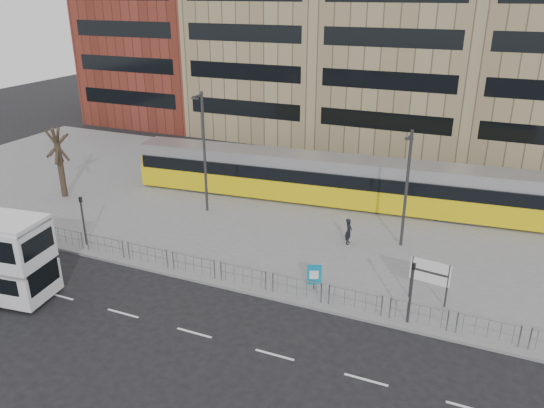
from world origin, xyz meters
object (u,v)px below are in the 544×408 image
at_px(traffic_light_east, 412,285).
at_px(pedestrian, 349,231).
at_px(tram, 328,179).
at_px(lamp_post_west, 204,148).
at_px(station_sign, 430,274).
at_px(ad_panel, 314,275).
at_px(bare_tree, 54,125).
at_px(lamp_post_east, 407,184).
at_px(traffic_light_west, 82,215).

bearing_deg(traffic_light_east, pedestrian, 137.79).
relative_size(tram, lamp_post_west, 3.51).
distance_m(station_sign, ad_panel, 5.71).
relative_size(tram, traffic_light_east, 9.43).
distance_m(station_sign, traffic_light_east, 2.26).
bearing_deg(bare_tree, lamp_post_east, 3.61).
distance_m(station_sign, lamp_post_east, 6.70).
height_order(lamp_post_east, bare_tree, bare_tree).
xyz_separation_m(tram, lamp_post_east, (6.33, -5.15, 2.22)).
relative_size(pedestrian, traffic_light_east, 0.53).
xyz_separation_m(lamp_post_east, bare_tree, (-24.84, -1.57, 1.52)).
bearing_deg(tram, station_sign, -56.70).
xyz_separation_m(station_sign, ad_panel, (-5.56, -1.08, -0.74)).
bearing_deg(ad_panel, traffic_light_east, -35.29).
height_order(pedestrian, traffic_light_east, traffic_light_east).
relative_size(pedestrian, bare_tree, 0.22).
xyz_separation_m(station_sign, bare_tree, (-27.19, 4.23, 3.90)).
distance_m(traffic_light_west, bare_tree, 9.88).
bearing_deg(ad_panel, pedestrian, 65.00).
xyz_separation_m(tram, traffic_light_west, (-11.34, -12.55, 0.25)).
bearing_deg(traffic_light_east, lamp_post_east, 115.81).
bearing_deg(traffic_light_west, pedestrian, 17.48).
distance_m(station_sign, pedestrian, 7.25).
relative_size(station_sign, ad_panel, 1.60).
bearing_deg(traffic_light_west, station_sign, -1.56).
bearing_deg(lamp_post_east, traffic_light_east, -77.28).
distance_m(traffic_light_east, lamp_post_east, 8.38).
relative_size(station_sign, bare_tree, 0.30).
bearing_deg(ad_panel, tram, 81.37).
xyz_separation_m(ad_panel, lamp_post_east, (3.20, 6.88, 3.12)).
bearing_deg(ad_panel, lamp_post_west, 122.62).
relative_size(traffic_light_east, bare_tree, 0.41).
height_order(pedestrian, traffic_light_west, traffic_light_west).
bearing_deg(traffic_light_east, ad_panel, -178.99).
height_order(tram, traffic_light_east, tram).
bearing_deg(bare_tree, station_sign, -8.85).
height_order(station_sign, traffic_light_east, traffic_light_east).
distance_m(pedestrian, bare_tree, 22.31).
bearing_deg(lamp_post_east, pedestrian, -161.72).
bearing_deg(ad_panel, lamp_post_east, 41.83).
xyz_separation_m(ad_panel, traffic_light_east, (5.00, -1.07, 1.15)).
relative_size(pedestrian, traffic_light_west, 0.53).
bearing_deg(lamp_post_east, ad_panel, -114.97).
distance_m(tram, bare_tree, 20.04).
height_order(station_sign, ad_panel, station_sign).
xyz_separation_m(station_sign, lamp_post_west, (-15.94, 5.97, 2.98)).
bearing_deg(traffic_light_east, tram, 134.90).
bearing_deg(traffic_light_west, tram, 41.77).
relative_size(traffic_light_west, bare_tree, 0.41).
bearing_deg(bare_tree, pedestrian, 1.50).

